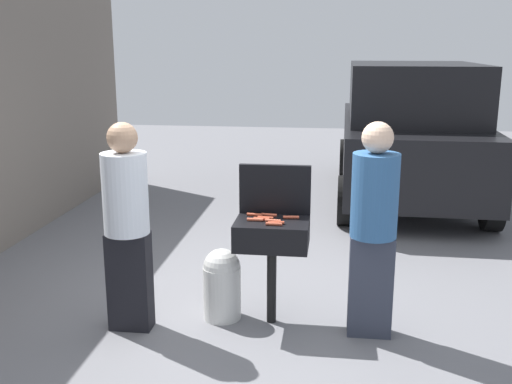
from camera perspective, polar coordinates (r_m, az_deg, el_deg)
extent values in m
plane|color=slate|center=(5.36, -1.31, -11.30)|extent=(24.00, 24.00, 0.00)
cylinder|color=black|center=(5.05, 1.49, -8.80)|extent=(0.08, 0.08, 0.67)
cube|color=black|center=(4.89, 1.53, -4.00)|extent=(0.60, 0.44, 0.22)
cube|color=black|center=(5.02, 1.82, 0.25)|extent=(0.60, 0.05, 0.42)
cylinder|color=#AD4228|center=(4.87, 0.53, -2.56)|extent=(0.13, 0.03, 0.03)
cylinder|color=#AD4228|center=(4.90, 0.91, -2.47)|extent=(0.13, 0.03, 0.03)
cylinder|color=#AD4228|center=(4.77, 1.92, -2.93)|extent=(0.13, 0.04, 0.03)
cylinder|color=#C6593D|center=(4.85, -0.09, -2.65)|extent=(0.13, 0.03, 0.03)
cylinder|color=#B74C33|center=(4.73, 1.71, -3.06)|extent=(0.13, 0.03, 0.03)
cylinder|color=#B74C33|center=(4.92, 3.36, -2.41)|extent=(0.13, 0.04, 0.03)
cylinder|color=#C6593D|center=(4.82, 1.62, -2.75)|extent=(0.13, 0.04, 0.03)
cylinder|color=#AD4228|center=(4.99, -0.12, -2.18)|extent=(0.13, 0.04, 0.03)
cylinder|color=#B74C33|center=(4.98, 1.25, -2.19)|extent=(0.13, 0.03, 0.03)
cylinder|color=silver|center=(5.16, -3.25, -9.53)|extent=(0.32, 0.32, 0.46)
sphere|color=silver|center=(5.08, -3.28, -7.14)|extent=(0.31, 0.31, 0.31)
cube|color=black|center=(5.02, -11.91, -8.29)|extent=(0.34, 0.19, 0.82)
cylinder|color=silver|center=(4.80, -12.34, -0.15)|extent=(0.36, 0.36, 0.65)
sphere|color=tan|center=(4.71, -12.62, 5.08)|extent=(0.24, 0.24, 0.24)
cube|color=#333847|center=(4.90, 10.84, -8.76)|extent=(0.34, 0.19, 0.83)
cylinder|color=#2D598C|center=(4.67, 11.25, -0.34)|extent=(0.36, 0.36, 0.65)
sphere|color=beige|center=(4.58, 11.51, 5.10)|extent=(0.24, 0.24, 0.24)
cube|color=black|center=(9.28, 14.26, 4.09)|extent=(1.96, 4.42, 0.90)
cube|color=black|center=(8.98, 14.71, 9.22)|extent=(1.79, 2.62, 0.80)
cylinder|color=black|center=(8.04, 21.54, -1.22)|extent=(0.23, 0.64, 0.64)
cylinder|color=black|center=(7.82, 8.57, -0.80)|extent=(0.23, 0.64, 0.64)
cylinder|color=black|center=(10.99, 18.03, 2.92)|extent=(0.23, 0.64, 0.64)
cylinder|color=black|center=(10.83, 8.57, 3.29)|extent=(0.23, 0.64, 0.64)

